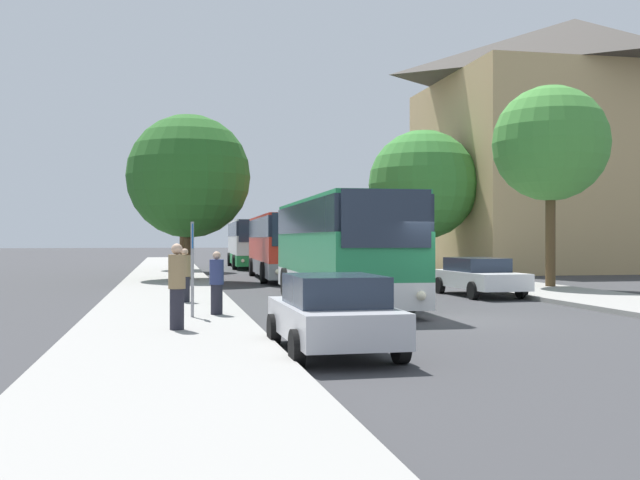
# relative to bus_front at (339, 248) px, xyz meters

# --- Properties ---
(ground_plane) EXTENTS (300.00, 300.00, 0.00)m
(ground_plane) POSITION_rel_bus_front_xyz_m (1.55, -5.33, -1.78)
(ground_plane) COLOR #38383A
(ground_plane) RESTS_ON ground
(sidewalk_left) EXTENTS (4.00, 120.00, 0.15)m
(sidewalk_left) POSITION_rel_bus_front_xyz_m (-5.45, -5.33, -1.70)
(sidewalk_left) COLOR gray
(sidewalk_left) RESTS_ON ground_plane
(building_right_background) EXTENTS (18.27, 14.35, 16.72)m
(building_right_background) POSITION_rel_bus_front_xyz_m (21.18, 21.88, 6.59)
(building_right_background) COLOR tan
(building_right_background) RESTS_ON ground_plane
(bus_front) EXTENTS (3.03, 11.85, 3.32)m
(bus_front) POSITION_rel_bus_front_xyz_m (0.00, 0.00, 0.00)
(bus_front) COLOR silver
(bus_front) RESTS_ON ground_plane
(bus_middle) EXTENTS (3.16, 12.03, 3.21)m
(bus_middle) POSITION_rel_bus_front_xyz_m (0.32, 14.15, -0.05)
(bus_middle) COLOR gray
(bus_middle) RESTS_ON ground_plane
(bus_rear) EXTENTS (3.15, 11.84, 3.31)m
(bus_rear) POSITION_rel_bus_front_xyz_m (0.35, 29.72, -0.00)
(bus_rear) COLOR #238942
(bus_rear) RESTS_ON ground_plane
(parked_car_left_curb) EXTENTS (1.98, 4.03, 1.43)m
(parked_car_left_curb) POSITION_rel_bus_front_xyz_m (-2.52, -10.43, -1.03)
(parked_car_left_curb) COLOR #B7B7BC
(parked_car_left_curb) RESTS_ON ground_plane
(parked_car_right_near) EXTENTS (2.11, 4.75, 1.37)m
(parked_car_right_near) POSITION_rel_bus_front_xyz_m (5.58, 1.80, -1.05)
(parked_car_right_near) COLOR silver
(parked_car_right_near) RESTS_ON ground_plane
(parked_car_right_far) EXTENTS (2.21, 4.20, 1.45)m
(parked_car_right_far) POSITION_rel_bus_front_xyz_m (5.51, 20.64, -1.01)
(parked_car_right_far) COLOR black
(parked_car_right_far) RESTS_ON ground_plane
(bus_stop_sign) EXTENTS (0.08, 0.45, 2.34)m
(bus_stop_sign) POSITION_rel_bus_front_xyz_m (-4.83, -4.92, -0.17)
(bus_stop_sign) COLOR gray
(bus_stop_sign) RESTS_ON sidewalk_left
(pedestrian_waiting_near) EXTENTS (0.36, 0.36, 1.82)m
(pedestrian_waiting_near) POSITION_rel_bus_front_xyz_m (-5.23, -7.42, -0.70)
(pedestrian_waiting_near) COLOR #23232D
(pedestrian_waiting_near) RESTS_ON sidewalk_left
(pedestrian_waiting_far) EXTENTS (0.36, 0.36, 1.62)m
(pedestrian_waiting_far) POSITION_rel_bus_front_xyz_m (-4.91, -0.48, -0.81)
(pedestrian_waiting_far) COLOR #23232D
(pedestrian_waiting_far) RESTS_ON sidewalk_left
(pedestrian_walking_back) EXTENTS (0.36, 0.36, 1.60)m
(pedestrian_walking_back) POSITION_rel_bus_front_xyz_m (-4.21, -4.41, -0.82)
(pedestrian_walking_back) COLOR #23232D
(pedestrian_walking_back) RESTS_ON sidewalk_left
(tree_left_near) EXTENTS (4.41, 4.41, 7.79)m
(tree_left_near) POSITION_rel_bus_front_xyz_m (-4.49, 24.02, 3.94)
(tree_left_near) COLOR #47331E
(tree_left_near) RESTS_ON sidewalk_left
(tree_left_far) EXTENTS (5.85, 5.85, 7.80)m
(tree_left_far) POSITION_rel_bus_front_xyz_m (-4.44, 12.45, 3.25)
(tree_left_far) COLOR #47331E
(tree_left_far) RESTS_ON sidewalk_left
(tree_right_near) EXTENTS (4.66, 4.66, 8.10)m
(tree_right_near) POSITION_rel_bus_front_xyz_m (9.72, 4.18, 4.12)
(tree_right_near) COLOR #513D23
(tree_right_near) RESTS_ON sidewalk_right
(tree_right_mid) EXTENTS (6.49, 6.49, 8.38)m
(tree_right_mid) POSITION_rel_bus_front_xyz_m (9.48, 18.84, 3.51)
(tree_right_mid) COLOR brown
(tree_right_mid) RESTS_ON sidewalk_right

